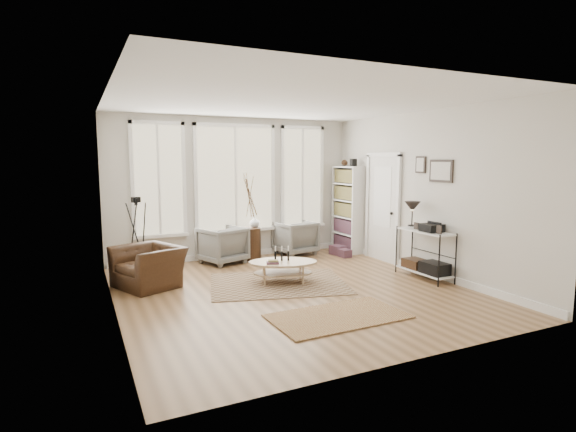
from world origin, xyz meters
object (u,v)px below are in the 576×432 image
bookcase (348,209)px  low_shelf (425,249)px  accent_chair (149,267)px  side_table (250,217)px  coffee_table (283,266)px  armchair_left (222,245)px  armchair_right (295,238)px

bookcase → low_shelf: (-0.06, -2.52, -0.44)m
accent_chair → side_table: bearing=94.8°
low_shelf → accent_chair: low_shelf is taller
coffee_table → accent_chair: (-2.05, 0.72, 0.05)m
bookcase → coffee_table: (-2.39, -1.73, -0.68)m
bookcase → armchair_left: bookcase is taller
accent_chair → coffee_table: bearing=47.1°
low_shelf → side_table: (-2.19, 2.69, 0.37)m
armchair_right → side_table: side_table is taller
coffee_table → armchair_right: size_ratio=1.64×
coffee_table → accent_chair: size_ratio=1.30×
bookcase → coffee_table: bookcase is taller
bookcase → armchair_right: bookcase is taller
coffee_table → side_table: (0.14, 1.90, 0.60)m
low_shelf → bookcase: bearing=88.7°
armchair_left → armchair_right: (1.68, 0.15, -0.00)m
coffee_table → armchair_right: armchair_right is taller
coffee_table → armchair_right: bearing=58.7°
armchair_right → side_table: bearing=-5.9°
side_table → accent_chair: bearing=-151.6°
coffee_table → low_shelf: bearing=-18.7°
bookcase → coffee_table: 3.03m
low_shelf → armchair_right: bearing=112.6°
coffee_table → armchair_left: armchair_left is taller
armchair_left → armchair_right: 1.68m
armchair_left → accent_chair: bearing=14.7°
coffee_table → armchair_left: bearing=105.1°
low_shelf → coffee_table: size_ratio=1.00×
coffee_table → armchair_left: 1.87m
side_table → armchair_right: bearing=3.1°
side_table → low_shelf: bearing=-50.8°
armchair_right → armchair_left: bearing=-3.8°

